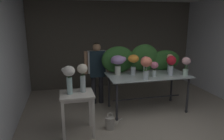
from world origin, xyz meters
name	(u,v)px	position (x,y,z in m)	size (l,w,h in m)	color
ground_plane	(132,107)	(0.00, 1.90, 0.00)	(8.36, 8.36, 0.00)	#9E9384
wall_back	(113,45)	(0.00, 3.80, 1.31)	(5.22, 0.12, 2.63)	#5B564C
wall_left	(10,59)	(-2.61, 1.90, 1.31)	(0.12, 3.92, 2.63)	silver
display_table_glass	(148,80)	(0.29, 1.69, 0.73)	(1.85, 0.93, 0.86)	#B4C3C6
side_table_white	(77,100)	(-1.37, 1.00, 0.66)	(0.60, 0.52, 0.79)	silver
florist	(97,67)	(-0.77, 2.36, 0.95)	(0.63, 0.24, 1.54)	#232328
foliage_backdrop	(140,59)	(0.22, 2.04, 1.16)	(1.99, 0.26, 0.66)	#2D6028
vase_peach_freesia	(170,62)	(0.90, 1.82, 1.10)	(0.16, 0.16, 0.43)	silver
vase_crimson_lilies	(171,63)	(0.78, 1.54, 1.13)	(0.21, 0.21, 0.45)	silver
vase_blush_roses	(186,65)	(1.09, 1.45, 1.10)	(0.19, 0.19, 0.41)	silver
vase_fuchsia_hydrangea	(145,63)	(0.28, 1.85, 1.11)	(0.20, 0.20, 0.40)	silver
vase_sunset_anemones	(133,62)	(-0.04, 1.76, 1.17)	(0.25, 0.24, 0.46)	silver
vase_lilac_tulips	(118,62)	(-0.38, 1.81, 1.16)	(0.36, 0.32, 0.45)	silver
vase_rosy_peonies	(154,67)	(0.36, 1.51, 1.06)	(0.18, 0.18, 0.33)	silver
vase_coral_ranunculus	(146,65)	(0.10, 1.35, 1.17)	(0.24, 0.24, 0.48)	silver
vase_white_roses_tall	(69,76)	(-1.49, 1.00, 1.12)	(0.23, 0.21, 0.51)	silver
vase_cream_lisianthus_tall	(83,75)	(-1.25, 1.05, 1.11)	(0.19, 0.19, 0.52)	silver
watering_can	(110,123)	(-0.75, 1.01, 0.13)	(0.35, 0.18, 0.34)	#B7B2A8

